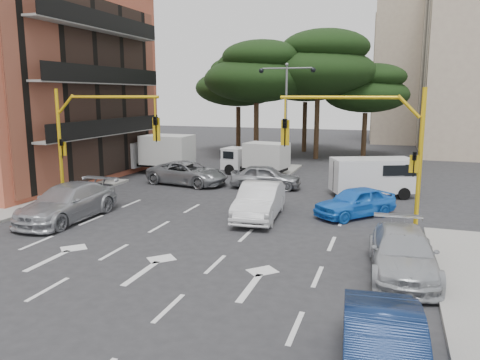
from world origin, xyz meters
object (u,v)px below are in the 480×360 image
(car_white_hatch, at_px, (260,201))
(car_silver_cross_a, at_px, (188,173))
(signal_mast_left, at_px, (89,132))
(car_navy_parked, at_px, (383,352))
(van_white, at_px, (372,177))
(car_silver_cross_b, at_px, (266,177))
(signal_mast_right, at_px, (374,140))
(box_truck_a, at_px, (155,154))
(car_silver_parked, at_px, (403,253))
(car_silver_wagon, at_px, (67,202))
(car_blue_compact, at_px, (355,202))
(street_lamp_center, at_px, (286,98))
(box_truck_b, at_px, (255,159))

(car_white_hatch, xyz_separation_m, car_silver_cross_a, (-6.65, 6.54, -0.08))
(signal_mast_left, distance_m, car_silver_cross_a, 8.22)
(car_navy_parked, distance_m, van_white, 18.12)
(car_silver_cross_b, height_order, van_white, van_white)
(signal_mast_left, height_order, car_silver_cross_b, signal_mast_left)
(signal_mast_right, distance_m, box_truck_a, 19.23)
(car_silver_parked, distance_m, box_truck_a, 22.77)
(car_silver_wagon, xyz_separation_m, car_silver_parked, (14.61, -2.18, -0.09))
(car_silver_parked, bearing_deg, car_blue_compact, 102.24)
(street_lamp_center, distance_m, car_navy_parked, 26.34)
(car_white_hatch, height_order, car_navy_parked, car_white_hatch)
(street_lamp_center, xyz_separation_m, box_truck_b, (-1.77, -1.81, -4.25))
(car_silver_cross_a, xyz_separation_m, box_truck_a, (-4.12, 3.32, 0.67))
(signal_mast_right, relative_size, van_white, 1.35)
(street_lamp_center, bearing_deg, box_truck_a, -159.64)
(car_silver_cross_a, height_order, car_navy_parked, car_navy_parked)
(car_blue_compact, xyz_separation_m, box_truck_b, (-7.77, 9.69, 0.47))
(car_white_hatch, bearing_deg, car_silver_cross_a, 130.66)
(car_white_hatch, xyz_separation_m, box_truck_a, (-10.77, 9.86, 0.59))
(car_blue_compact, bearing_deg, car_silver_parked, -31.40)
(box_truck_a, bearing_deg, car_silver_wagon, -169.11)
(car_silver_cross_a, relative_size, box_truck_b, 1.11)
(car_navy_parked, distance_m, box_truck_a, 27.13)
(car_silver_parked, relative_size, van_white, 1.12)
(street_lamp_center, distance_m, car_blue_compact, 13.80)
(signal_mast_left, relative_size, car_silver_cross_a, 1.13)
(car_navy_parked, bearing_deg, car_silver_cross_a, 119.15)
(street_lamp_center, height_order, car_blue_compact, street_lamp_center)
(car_silver_cross_a, distance_m, car_silver_parked, 17.47)
(signal_mast_right, distance_m, car_silver_wagon, 13.90)
(car_silver_cross_a, bearing_deg, car_silver_cross_b, -76.81)
(car_silver_wagon, bearing_deg, car_white_hatch, 20.44)
(street_lamp_center, xyz_separation_m, van_white, (6.52, -6.70, -4.31))
(car_silver_parked, bearing_deg, car_silver_cross_a, 133.48)
(car_silver_cross_b, bearing_deg, car_white_hatch, -173.84)
(car_silver_wagon, distance_m, car_silver_cross_b, 11.99)
(signal_mast_right, xyz_separation_m, street_lamp_center, (-6.80, 14.01, 1.54))
(street_lamp_center, bearing_deg, car_silver_parked, -66.41)
(signal_mast_right, distance_m, car_silver_parked, 5.56)
(car_blue_compact, bearing_deg, box_truck_a, -166.40)
(car_silver_cross_a, bearing_deg, car_blue_compact, -104.13)
(van_white, bearing_deg, signal_mast_left, -84.12)
(car_blue_compact, height_order, box_truck_a, box_truck_a)
(signal_mast_left, height_order, car_white_hatch, signal_mast_left)
(box_truck_a, distance_m, box_truck_b, 7.40)
(box_truck_a, bearing_deg, car_silver_cross_a, -128.62)
(car_blue_compact, height_order, car_silver_wagon, car_silver_wagon)
(car_white_hatch, relative_size, van_white, 1.12)
(car_silver_cross_b, relative_size, car_silver_parked, 0.86)
(car_navy_parked, bearing_deg, car_silver_cross_b, 106.42)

